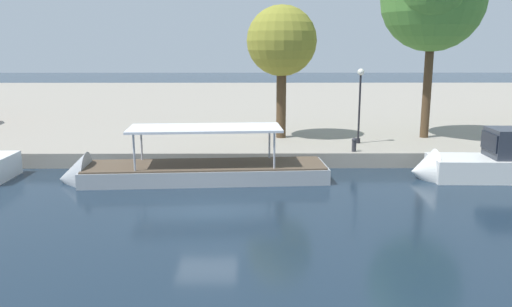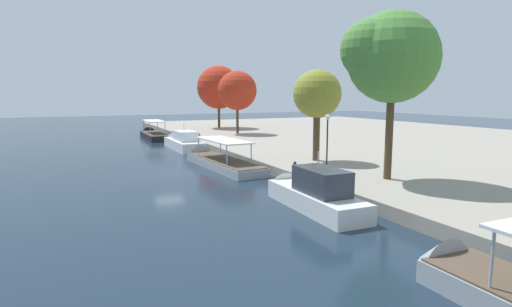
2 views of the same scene
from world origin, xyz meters
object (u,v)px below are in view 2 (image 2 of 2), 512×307
Objects in this scene: tour_boat_0 at (153,136)px; lamp_post at (327,136)px; motor_yacht_3 at (311,195)px; mooring_bollard_0 at (199,136)px; tree_1 at (237,90)px; motor_yacht_1 at (183,144)px; mooring_bollard_1 at (295,166)px; tour_boat_2 at (219,163)px; tree_5 at (389,56)px; tree_0 at (319,93)px; tree_2 at (218,86)px.

lamp_post is at bearing -170.31° from tour_boat_0.
motor_yacht_3 reaches higher than mooring_bollard_0.
tour_boat_0 is 1.20× the size of tree_1.
motor_yacht_1 is 23.81m from mooring_bollard_1.
tree_5 is at bearing -156.89° from tour_boat_2.
tree_5 is at bearing -169.03° from tour_boat_0.
mooring_bollard_1 is 8.56m from tree_0.
tour_boat_0 is 2.60× the size of lamp_post.
lamp_post reaches higher than motor_yacht_1.
lamp_post is 33.26m from tree_1.
tree_2 is (-44.99, 7.03, 4.95)m from lamp_post.
lamp_post is at bearing 73.71° from mooring_bollard_1.
lamp_post is (10.07, 5.71, 3.33)m from tour_boat_2.
tree_0 is at bearing 129.67° from mooring_bollard_1.
mooring_bollard_0 is 21.49m from tree_2.
tour_boat_2 is 2.99× the size of lamp_post.
lamp_post is 0.38× the size of tree_5.
tree_0 reaches higher than mooring_bollard_0.
tour_boat_2 is 12.04m from lamp_post.
motor_yacht_1 reaches higher than tour_boat_0.
tour_boat_0 is at bearing 3.17° from motor_yacht_1.
tour_boat_0 is 15.58m from tree_1.
tour_boat_0 is at bearing -166.02° from tree_0.
mooring_bollard_1 is 3.58m from lamp_post.
motor_yacht_3 is 1.11× the size of tree_0.
tree_0 is at bearing -6.86° from tree_1.
tour_boat_0 is 14.99m from motor_yacht_1.
mooring_bollard_1 is 45.86m from tree_2.
tree_1 reaches higher than motor_yacht_3.
mooring_bollard_0 is 0.07× the size of tree_2.
lamp_post is at bearing -39.55° from motor_yacht_3.
tour_boat_0 is 12.90m from mooring_bollard_0.
tree_0 is at bearing 11.61° from mooring_bollard_0.
tree_5 reaches higher than mooring_bollard_1.
mooring_bollard_1 is 0.07× the size of tree_2.
motor_yacht_3 is 0.95× the size of tree_1.
motor_yacht_3 is at bearing -5.46° from mooring_bollard_0.
motor_yacht_1 is 15.43m from tree_1.
mooring_bollard_1 is (23.63, 2.91, 0.61)m from motor_yacht_1.
tour_boat_2 is at bearing -26.72° from tree_1.
tree_2 is 0.96× the size of tree_5.
motor_yacht_3 is 0.81× the size of tree_2.
tree_0 is at bearing 177.08° from tree_5.
tour_boat_0 is at bearing -169.54° from tree_5.
lamp_post is (24.37, 5.46, 3.00)m from motor_yacht_1.
tour_boat_2 reaches higher than mooring_bollard_1.
tree_1 is (-22.47, 11.31, 7.33)m from tour_boat_2.
tour_boat_0 is 45.74m from tree_5.
mooring_bollard_0 is at bearing -14.96° from tour_boat_2.
lamp_post reaches higher than motor_yacht_3.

